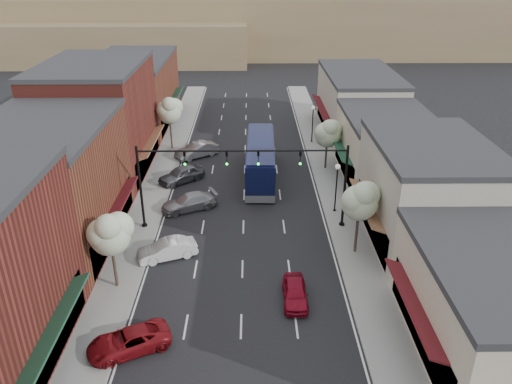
{
  "coord_description": "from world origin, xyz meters",
  "views": [
    {
      "loc": [
        0.62,
        -27.34,
        20.05
      ],
      "look_at": [
        1.05,
        9.97,
        2.2
      ],
      "focal_mm": 35.0,
      "sensor_mm": 36.0,
      "label": 1
    }
  ],
  "objects_px": {
    "signal_mast_right": "(315,174)",
    "parked_car_a": "(129,341)",
    "lamp_post_far": "(313,118)",
    "parked_car_d": "(182,174)",
    "tree_right_far": "(328,132)",
    "coach_bus": "(260,159)",
    "tree_right_near": "(361,200)",
    "parked_car_c": "(189,202)",
    "tree_left_far": "(170,110)",
    "lamp_post_near": "(337,180)",
    "parked_car_b": "(167,249)",
    "tree_left_near": "(110,232)",
    "signal_mast_left": "(170,175)",
    "red_hatchback": "(295,292)",
    "parked_car_e": "(197,150)"
  },
  "relations": [
    {
      "from": "parked_car_c",
      "to": "parked_car_e",
      "type": "distance_m",
      "value": 12.38
    },
    {
      "from": "tree_left_near",
      "to": "parked_car_d",
      "type": "xyz_separation_m",
      "value": [
        2.17,
        17.03,
        -3.43
      ]
    },
    {
      "from": "signal_mast_right",
      "to": "parked_car_a",
      "type": "bearing_deg",
      "value": -130.42
    },
    {
      "from": "tree_right_near",
      "to": "parked_car_d",
      "type": "xyz_separation_m",
      "value": [
        -14.43,
        13.03,
        -3.66
      ]
    },
    {
      "from": "signal_mast_left",
      "to": "red_hatchback",
      "type": "bearing_deg",
      "value": -46.81
    },
    {
      "from": "parked_car_b",
      "to": "parked_car_e",
      "type": "distance_m",
      "value": 20.03
    },
    {
      "from": "signal_mast_left",
      "to": "lamp_post_near",
      "type": "relative_size",
      "value": 1.85
    },
    {
      "from": "signal_mast_left",
      "to": "parked_car_e",
      "type": "relative_size",
      "value": 1.72
    },
    {
      "from": "tree_left_far",
      "to": "parked_car_a",
      "type": "relative_size",
      "value": 1.34
    },
    {
      "from": "tree_left_near",
      "to": "parked_car_e",
      "type": "relative_size",
      "value": 1.19
    },
    {
      "from": "lamp_post_far",
      "to": "red_hatchback",
      "type": "bearing_deg",
      "value": -98.47
    },
    {
      "from": "tree_right_near",
      "to": "red_hatchback",
      "type": "height_order",
      "value": "tree_right_near"
    },
    {
      "from": "parked_car_e",
      "to": "parked_car_a",
      "type": "bearing_deg",
      "value": -37.56
    },
    {
      "from": "signal_mast_right",
      "to": "tree_right_near",
      "type": "distance_m",
      "value": 4.89
    },
    {
      "from": "lamp_post_near",
      "to": "coach_bus",
      "type": "height_order",
      "value": "lamp_post_near"
    },
    {
      "from": "signal_mast_right",
      "to": "parked_car_d",
      "type": "xyz_separation_m",
      "value": [
        -11.7,
        8.98,
        -3.83
      ]
    },
    {
      "from": "coach_bus",
      "to": "parked_car_c",
      "type": "xyz_separation_m",
      "value": [
        -6.31,
        -6.78,
        -1.23
      ]
    },
    {
      "from": "lamp_post_near",
      "to": "coach_bus",
      "type": "xyz_separation_m",
      "value": [
        -6.22,
        7.45,
        -1.07
      ]
    },
    {
      "from": "lamp_post_far",
      "to": "parked_car_a",
      "type": "relative_size",
      "value": 0.97
    },
    {
      "from": "parked_car_d",
      "to": "parked_car_e",
      "type": "distance_m",
      "value": 6.61
    },
    {
      "from": "tree_right_near",
      "to": "coach_bus",
      "type": "xyz_separation_m",
      "value": [
        -6.77,
        14.0,
        -2.52
      ]
    },
    {
      "from": "parked_car_d",
      "to": "tree_right_far",
      "type": "bearing_deg",
      "value": 61.49
    },
    {
      "from": "signal_mast_left",
      "to": "tree_right_far",
      "type": "relative_size",
      "value": 1.51
    },
    {
      "from": "coach_bus",
      "to": "red_hatchback",
      "type": "xyz_separation_m",
      "value": [
        1.81,
        -19.55,
        -1.29
      ]
    },
    {
      "from": "tree_left_far",
      "to": "lamp_post_near",
      "type": "distance_m",
      "value": 22.33
    },
    {
      "from": "coach_bus",
      "to": "signal_mast_right",
      "type": "bearing_deg",
      "value": -66.53
    },
    {
      "from": "signal_mast_right",
      "to": "tree_left_near",
      "type": "xyz_separation_m",
      "value": [
        -13.87,
        -8.05,
        -0.4
      ]
    },
    {
      "from": "tree_right_near",
      "to": "tree_left_far",
      "type": "height_order",
      "value": "tree_left_far"
    },
    {
      "from": "parked_car_a",
      "to": "lamp_post_near",
      "type": "bearing_deg",
      "value": 114.17
    },
    {
      "from": "parked_car_c",
      "to": "parked_car_d",
      "type": "height_order",
      "value": "parked_car_d"
    },
    {
      "from": "signal_mast_left",
      "to": "lamp_post_far",
      "type": "distance_m",
      "value": 24.14
    },
    {
      "from": "lamp_post_far",
      "to": "parked_car_c",
      "type": "bearing_deg",
      "value": -126.67
    },
    {
      "from": "signal_mast_right",
      "to": "tree_left_near",
      "type": "height_order",
      "value": "signal_mast_right"
    },
    {
      "from": "red_hatchback",
      "to": "parked_car_a",
      "type": "distance_m",
      "value": 10.5
    },
    {
      "from": "tree_right_near",
      "to": "parked_car_c",
      "type": "relative_size",
      "value": 1.23
    },
    {
      "from": "tree_right_near",
      "to": "tree_left_near",
      "type": "bearing_deg",
      "value": -166.45
    },
    {
      "from": "lamp_post_near",
      "to": "parked_car_d",
      "type": "height_order",
      "value": "lamp_post_near"
    },
    {
      "from": "signal_mast_right",
      "to": "coach_bus",
      "type": "relative_size",
      "value": 0.67
    },
    {
      "from": "tree_left_far",
      "to": "parked_car_c",
      "type": "bearing_deg",
      "value": -76.61
    },
    {
      "from": "tree_left_near",
      "to": "lamp_post_near",
      "type": "bearing_deg",
      "value": 33.33
    },
    {
      "from": "lamp_post_near",
      "to": "coach_bus",
      "type": "bearing_deg",
      "value": 129.88
    },
    {
      "from": "signal_mast_left",
      "to": "red_hatchback",
      "type": "relative_size",
      "value": 2.16
    },
    {
      "from": "lamp_post_near",
      "to": "parked_car_a",
      "type": "relative_size",
      "value": 0.97
    },
    {
      "from": "tree_left_far",
      "to": "parked_car_e",
      "type": "relative_size",
      "value": 1.28
    },
    {
      "from": "tree_right_near",
      "to": "red_hatchback",
      "type": "distance_m",
      "value": 8.35
    },
    {
      "from": "parked_car_a",
      "to": "parked_car_c",
      "type": "xyz_separation_m",
      "value": [
        1.46,
        17.05,
        0.07
      ]
    },
    {
      "from": "lamp_post_far",
      "to": "coach_bus",
      "type": "bearing_deg",
      "value": -121.76
    },
    {
      "from": "tree_right_far",
      "to": "tree_left_far",
      "type": "bearing_deg",
      "value": 160.13
    },
    {
      "from": "lamp_post_near",
      "to": "parked_car_b",
      "type": "xyz_separation_m",
      "value": [
        -13.27,
        -6.99,
        -2.3
      ]
    },
    {
      "from": "coach_bus",
      "to": "parked_car_d",
      "type": "bearing_deg",
      "value": -171.4
    }
  ]
}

